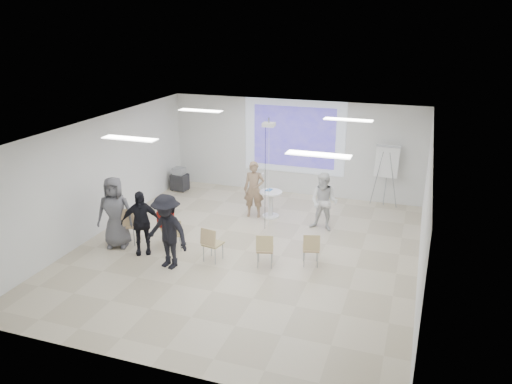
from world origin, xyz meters
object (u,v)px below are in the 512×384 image
(flipchart_easel, at_px, (387,162))
(av_cart, at_px, (180,180))
(pedestal_table, at_px, (271,202))
(chair_right_far, at_px, (311,247))
(chair_center, at_px, (211,242))
(audience_left, at_px, (140,218))
(player_right, at_px, (324,199))
(audience_outer, at_px, (115,208))
(chair_far_left, at_px, (127,222))
(player_left, at_px, (254,186))
(chair_left_mid, at_px, (170,227))
(audience_mid, at_px, (167,227))
(chair_right_inner, at_px, (265,248))
(laptop, at_px, (175,232))
(chair_left_inner, at_px, (174,232))

(flipchart_easel, bearing_deg, av_cart, -168.67)
(pedestal_table, height_order, chair_right_far, chair_right_far)
(chair_center, xyz_separation_m, chair_right_far, (2.22, 0.53, -0.03))
(flipchart_easel, bearing_deg, audience_left, -130.02)
(player_right, relative_size, audience_outer, 0.87)
(chair_far_left, bearing_deg, player_left, 32.50)
(chair_left_mid, height_order, audience_mid, audience_mid)
(player_left, bearing_deg, chair_right_inner, -77.10)
(chair_right_far, xyz_separation_m, audience_mid, (-3.03, -1.07, 0.51))
(chair_center, bearing_deg, audience_outer, -170.72)
(audience_outer, bearing_deg, player_right, 12.18)
(chair_center, bearing_deg, av_cart, 135.02)
(player_left, bearing_deg, audience_mid, -113.84)
(chair_left_mid, bearing_deg, player_right, 26.30)
(chair_center, bearing_deg, player_right, 62.36)
(chair_right_inner, bearing_deg, pedestal_table, 90.62)
(audience_outer, xyz_separation_m, flipchart_easel, (5.97, 4.97, 0.37))
(laptop, height_order, av_cart, av_cart)
(player_left, relative_size, chair_center, 2.14)
(pedestal_table, relative_size, av_cart, 1.02)
(chair_left_mid, xyz_separation_m, chair_right_far, (3.57, 0.01, 0.00))
(player_left, relative_size, laptop, 6.18)
(av_cart, bearing_deg, chair_left_inner, -58.41)
(pedestal_table, distance_m, laptop, 3.13)
(pedestal_table, bearing_deg, chair_far_left, -134.74)
(player_right, relative_size, chair_right_inner, 2.13)
(player_left, xyz_separation_m, audience_outer, (-2.55, -2.95, 0.09))
(player_right, height_order, chair_far_left, player_right)
(audience_left, distance_m, av_cart, 4.65)
(chair_right_inner, bearing_deg, chair_far_left, 164.83)
(chair_far_left, relative_size, audience_mid, 0.50)
(laptop, relative_size, audience_outer, 0.15)
(player_left, height_order, chair_right_inner, player_left)
(audience_left, relative_size, audience_mid, 0.91)
(chair_left_inner, height_order, audience_left, audience_left)
(chair_right_far, relative_size, audience_left, 0.45)
(laptop, height_order, flipchart_easel, flipchart_easel)
(chair_right_inner, bearing_deg, av_cart, 121.46)
(player_left, distance_m, chair_left_inner, 2.94)
(chair_right_far, height_order, laptop, chair_right_far)
(chair_left_inner, height_order, flipchart_easel, flipchart_easel)
(chair_far_left, bearing_deg, av_cart, 82.19)
(chair_center, bearing_deg, flipchart_easel, 65.73)
(audience_outer, bearing_deg, chair_left_inner, -7.51)
(pedestal_table, xyz_separation_m, av_cart, (-3.50, 1.26, -0.08))
(audience_left, xyz_separation_m, flipchart_easel, (5.18, 5.11, 0.47))
(flipchart_easel, bearing_deg, audience_mid, -122.03)
(chair_left_inner, distance_m, flipchart_easel, 6.59)
(player_left, height_order, laptop, player_left)
(pedestal_table, distance_m, player_right, 1.69)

